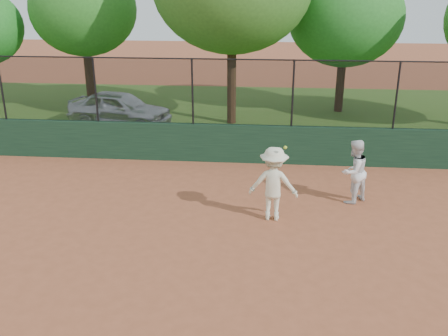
# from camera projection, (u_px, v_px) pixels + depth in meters

# --- Properties ---
(ground) EXTENTS (80.00, 80.00, 0.00)m
(ground) POSITION_uv_depth(u_px,v_px,m) (175.00, 260.00, 10.12)
(ground) COLOR #A45535
(ground) RESTS_ON ground
(back_wall) EXTENTS (26.00, 0.20, 1.20)m
(back_wall) POSITION_uv_depth(u_px,v_px,m) (209.00, 143.00, 15.51)
(back_wall) COLOR #193823
(back_wall) RESTS_ON ground
(grass_strip) EXTENTS (36.00, 12.00, 0.01)m
(grass_strip) POSITION_uv_depth(u_px,v_px,m) (226.00, 114.00, 21.32)
(grass_strip) COLOR #34591C
(grass_strip) RESTS_ON ground
(parked_car) EXTENTS (4.32, 2.55, 1.38)m
(parked_car) POSITION_uv_depth(u_px,v_px,m) (120.00, 109.00, 19.33)
(parked_car) COLOR #ADB2B7
(parked_car) RESTS_ON ground
(player_second) EXTENTS (1.01, 1.00, 1.65)m
(player_second) POSITION_uv_depth(u_px,v_px,m) (354.00, 171.00, 12.53)
(player_second) COLOR white
(player_second) RESTS_ON ground
(player_main) EXTENTS (1.20, 0.76, 1.91)m
(player_main) POSITION_uv_depth(u_px,v_px,m) (273.00, 184.00, 11.59)
(player_main) COLOR beige
(player_main) RESTS_ON ground
(fence_assembly) EXTENTS (26.00, 0.06, 2.00)m
(fence_assembly) POSITION_uv_depth(u_px,v_px,m) (208.00, 91.00, 14.94)
(fence_assembly) COLOR black
(fence_assembly) RESTS_ON back_wall
(tree_1) EXTENTS (4.48, 4.08, 6.17)m
(tree_1) POSITION_uv_depth(u_px,v_px,m) (83.00, 9.00, 20.85)
(tree_1) COLOR #412916
(tree_1) RESTS_ON ground
(tree_3) EXTENTS (4.71, 4.29, 6.00)m
(tree_3) POSITION_uv_depth(u_px,v_px,m) (346.00, 17.00, 20.43)
(tree_3) COLOR #392213
(tree_3) RESTS_ON ground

